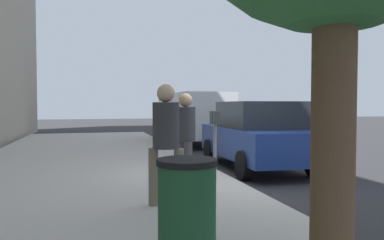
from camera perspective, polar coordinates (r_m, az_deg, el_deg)
The scene contains 8 objects.
ground_plane at distance 8.20m, azimuth 5.77°, elevation -9.55°, with size 80.00×80.00×0.00m, color #2B2B2D.
sidewalk_slab at distance 7.67m, azimuth -16.01°, elevation -9.87°, with size 28.00×6.00×0.15m, color #B7B2A8.
parking_meter at distance 7.51m, azimuth 3.52°, elevation -1.63°, with size 0.36×0.12×1.41m.
pedestrian_at_meter at distance 7.17m, azimuth -1.00°, elevation -1.68°, with size 0.53×0.38×1.75m.
pedestrian_bystander at distance 5.63m, azimuth -3.99°, elevation -2.07°, with size 0.40×0.51×1.84m.
parked_sedan_near at distance 10.02m, azimuth 9.83°, elevation -2.25°, with size 4.47×2.10×1.77m.
parked_van_far at distance 16.09m, azimuth 0.12°, elevation 0.75°, with size 5.24×2.20×2.18m.
trash_bin at distance 3.70m, azimuth -0.77°, elevation -13.68°, with size 0.59×0.59×1.01m.
Camera 1 is at (-7.50, 2.86, 1.67)m, focal length 34.98 mm.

